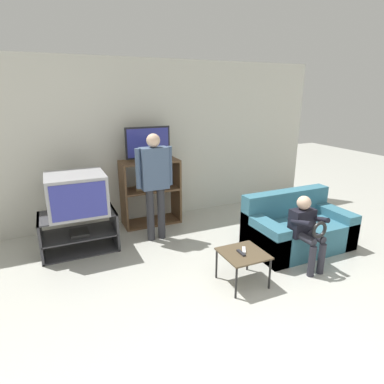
# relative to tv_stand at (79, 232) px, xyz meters

# --- Properties ---
(ground_plane) EXTENTS (18.00, 18.00, 0.00)m
(ground_plane) POSITION_rel_tv_stand_xyz_m (1.22, -2.77, -0.27)
(ground_plane) COLOR #B7B7AD
(wall_back) EXTENTS (6.40, 0.06, 2.60)m
(wall_back) POSITION_rel_tv_stand_xyz_m (1.22, 0.82, 1.03)
(wall_back) COLOR beige
(wall_back) RESTS_ON ground_plane
(tv_stand) EXTENTS (0.99, 0.57, 0.54)m
(tv_stand) POSITION_rel_tv_stand_xyz_m (0.00, 0.00, 0.00)
(tv_stand) COLOR #38383D
(tv_stand) RESTS_ON ground_plane
(television_main) EXTENTS (0.74, 0.67, 0.54)m
(television_main) POSITION_rel_tv_stand_xyz_m (0.02, -0.00, 0.54)
(television_main) COLOR #9E9EA3
(television_main) RESTS_ON tv_stand
(media_shelf) EXTENTS (0.92, 0.44, 1.06)m
(media_shelf) POSITION_rel_tv_stand_xyz_m (1.19, 0.53, 0.28)
(media_shelf) COLOR brown
(media_shelf) RESTS_ON ground_plane
(television_flat) EXTENTS (0.71, 0.20, 0.53)m
(television_flat) POSITION_rel_tv_stand_xyz_m (1.18, 0.52, 1.05)
(television_flat) COLOR black
(television_flat) RESTS_ON media_shelf
(snack_table) EXTENTS (0.48, 0.48, 0.38)m
(snack_table) POSITION_rel_tv_stand_xyz_m (1.59, -1.61, 0.08)
(snack_table) COLOR brown
(snack_table) RESTS_ON ground_plane
(remote_control_black) EXTENTS (0.04, 0.14, 0.02)m
(remote_control_black) POSITION_rel_tv_stand_xyz_m (1.56, -1.62, 0.13)
(remote_control_black) COLOR #232328
(remote_control_black) RESTS_ON snack_table
(remote_control_white) EXTENTS (0.10, 0.14, 0.02)m
(remote_control_white) POSITION_rel_tv_stand_xyz_m (1.62, -1.57, 0.13)
(remote_control_white) COLOR silver
(remote_control_white) RESTS_ON snack_table
(couch) EXTENTS (1.40, 0.81, 0.75)m
(couch) POSITION_rel_tv_stand_xyz_m (2.79, -1.13, -0.01)
(couch) COLOR teal
(couch) RESTS_ON ground_plane
(person_standing_adult) EXTENTS (0.53, 0.20, 1.56)m
(person_standing_adult) POSITION_rel_tv_stand_xyz_m (1.07, -0.09, 0.68)
(person_standing_adult) COLOR #2D2D33
(person_standing_adult) RESTS_ON ground_plane
(person_seated_child) EXTENTS (0.33, 0.43, 0.90)m
(person_seated_child) POSITION_rel_tv_stand_xyz_m (2.49, -1.60, 0.26)
(person_seated_child) COLOR #2D2D38
(person_seated_child) RESTS_ON ground_plane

